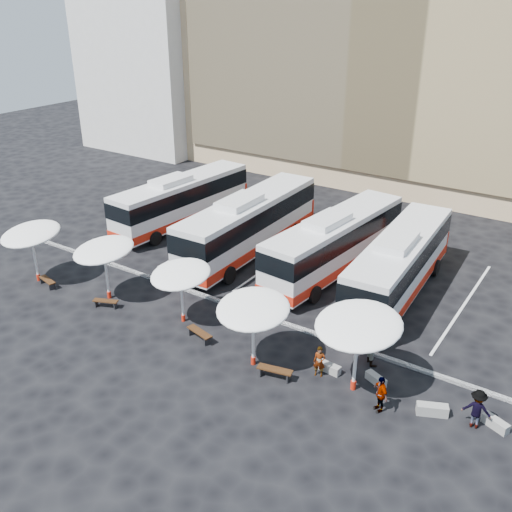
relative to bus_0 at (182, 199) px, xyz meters
The scene contains 26 objects.
ground 13.09m from the bus_0, 42.49° to the right, with size 120.00×120.00×0.00m, color black.
sandstone_building 27.18m from the bus_0, 67.60° to the left, with size 42.00×18.25×29.60m.
apartment_block 27.59m from the bus_0, 133.78° to the left, with size 14.00×14.00×18.00m, color silver.
curb_divider 12.75m from the bus_0, 40.81° to the right, with size 34.00×0.25×0.15m, color black.
bay_lines 9.77m from the bus_0, ahead, with size 24.15×12.00×0.01m.
bus_0 is the anchor object (origin of this frame).
bus_1 7.41m from the bus_0, 12.39° to the right, with size 3.34×13.50×4.27m.
bus_2 13.35m from the bus_0, ahead, with size 3.90×12.88×4.02m.
bus_3 17.89m from the bus_0, ahead, with size 3.49×12.83×4.03m.
sunshade_0 12.38m from the bus_0, 96.21° to the right, with size 4.12×4.16×3.68m.
sunshade_1 12.10m from the bus_0, 70.79° to the right, with size 4.57×4.59×3.61m.
sunshade_2 14.38m from the bus_0, 49.81° to the right, with size 3.74×3.77×3.35m.
sunshade_3 19.04m from the bus_0, 39.68° to the right, with size 3.81×3.85×3.60m.
sunshade_4 22.49m from the bus_0, 29.99° to the right, with size 4.72×4.75×3.96m.
wood_bench_0 12.55m from the bus_0, 91.06° to the right, with size 1.56×0.73×0.46m.
wood_bench_1 13.21m from the bus_0, 69.31° to the right, with size 1.47×0.91×0.44m.
wood_bench_2 16.40m from the bus_0, 46.87° to the right, with size 1.68×0.81×0.50m.
wood_bench_3 20.43m from the bus_0, 37.87° to the right, with size 1.72×0.78×0.51m.
conc_bench_0 20.95m from the bus_0, 30.71° to the right, with size 1.13×0.38×0.42m, color gray.
conc_bench_1 22.65m from the bus_0, 26.97° to the right, with size 1.07×0.36×0.40m, color gray.
conc_bench_2 25.49m from the bus_0, 25.47° to the right, with size 1.30×0.43×0.49m, color gray.
conc_bench_3 27.45m from the bus_0, 22.06° to the right, with size 1.13×0.38×0.42m, color gray.
passenger_0 20.96m from the bus_0, 32.31° to the right, with size 0.57×0.37×1.55m, color black.
passenger_1 21.34m from the bus_0, 24.62° to the right, with size 0.90×0.70×1.86m, color black.
passenger_2 24.14m from the bus_0, 29.61° to the right, with size 1.01×0.42×1.72m, color black.
passenger_3 26.87m from the bus_0, 23.45° to the right, with size 1.15×0.66×1.78m, color black.
Camera 1 is at (17.77, -22.24, 16.35)m, focal length 40.00 mm.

